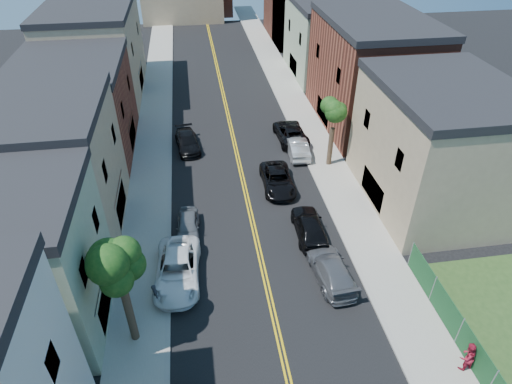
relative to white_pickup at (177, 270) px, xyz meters
name	(u,v)px	position (x,y,z in m)	size (l,w,h in m)	color
sidewalk_left	(154,126)	(-2.40, 21.84, -0.75)	(3.20, 100.00, 0.15)	gray
sidewalk_right	(302,116)	(13.40, 21.84, -0.75)	(3.20, 100.00, 0.15)	gray
curb_left	(171,125)	(-0.65, 21.84, -0.75)	(0.30, 100.00, 0.15)	gray
curb_right	(286,117)	(11.65, 21.84, -0.75)	(0.30, 100.00, 0.15)	gray
bldg_left_palegrn	(6,271)	(-8.50, -2.16, 3.42)	(9.00, 8.00, 8.50)	gray
bldg_left_tan_near	(46,173)	(-8.50, 6.84, 3.67)	(9.00, 10.00, 9.00)	#998466
bldg_left_brick	(76,111)	(-8.50, 17.84, 3.17)	(9.00, 12.00, 8.00)	brown
bldg_left_tan_far	(97,53)	(-8.50, 31.84, 3.92)	(9.00, 16.00, 9.50)	#998466
bldg_right_tan	(436,150)	(19.50, 5.84, 3.67)	(9.00, 12.00, 9.00)	#998466
bldg_right_brick	(370,75)	(19.50, 19.84, 4.17)	(9.00, 14.00, 10.00)	brown
bldg_right_palegrn	(329,41)	(19.50, 33.84, 3.42)	(9.00, 12.00, 8.50)	gray
fence_right	(475,356)	(15.00, -8.66, 0.27)	(0.04, 15.00, 1.90)	#143F1E
tree_left_mid	(114,252)	(-2.38, -4.15, 5.76)	(5.20, 5.20, 9.29)	#392B1C
tree_right_far	(335,105)	(13.42, 11.84, 4.93)	(4.40, 4.40, 8.03)	#392B1C
white_pickup	(177,270)	(0.00, 0.00, 0.00)	(2.75, 5.95, 1.65)	white
grey_car_left	(188,226)	(0.76, 4.36, -0.14)	(1.62, 4.03, 1.37)	#5C5F64
black_car_left	(187,142)	(1.03, 16.73, -0.12)	(1.99, 4.91, 1.42)	black
grey_car_right	(331,269)	(9.63, -1.38, -0.08)	(2.10, 5.17, 1.50)	#525459
black_car_right	(310,226)	(9.30, 2.84, 0.02)	(1.99, 4.95, 1.69)	black
silver_car_right	(297,146)	(11.00, 14.17, -0.04)	(1.67, 4.79, 1.58)	#A8ABB0
dark_car_right_far	(290,132)	(11.00, 16.98, -0.04)	(2.62, 5.68, 1.58)	black
black_suv_lane	(278,180)	(8.20, 9.11, -0.09)	(2.45, 5.30, 1.47)	black
pedestrian_left	(156,295)	(-1.28, -1.97, 0.12)	(0.58, 0.38, 1.59)	#24242B
pedestrian_right	(467,356)	(14.60, -8.63, 0.27)	(0.92, 0.71, 1.89)	maroon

